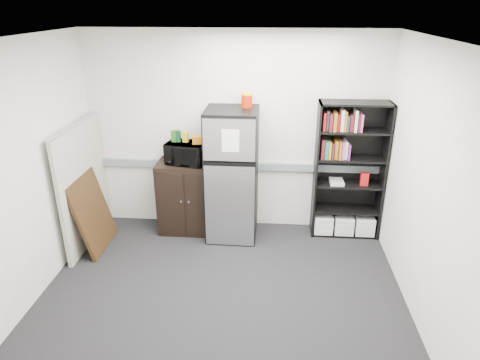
{
  "coord_description": "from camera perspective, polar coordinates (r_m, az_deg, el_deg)",
  "views": [
    {
      "loc": [
        0.51,
        -3.78,
        3.01
      ],
      "look_at": [
        0.14,
        0.9,
        1.03
      ],
      "focal_mm": 32.0,
      "sensor_mm": 36.0,
      "label": 1
    }
  ],
  "objects": [
    {
      "name": "floor",
      "position": [
        4.86,
        -2.55,
        -15.45
      ],
      "size": [
        4.0,
        4.0,
        0.0
      ],
      "primitive_type": "plane",
      "color": "black",
      "rests_on": "ground"
    },
    {
      "name": "wall_back",
      "position": [
        5.8,
        -0.69,
        6.2
      ],
      "size": [
        4.0,
        0.02,
        2.7
      ],
      "primitive_type": "cube",
      "color": "white",
      "rests_on": "floor"
    },
    {
      "name": "wall_right",
      "position": [
        4.39,
        24.01,
        -1.45
      ],
      "size": [
        0.02,
        3.5,
        2.7
      ],
      "primitive_type": "cube",
      "color": "white",
      "rests_on": "floor"
    },
    {
      "name": "wall_left",
      "position": [
        4.83,
        -27.12,
        0.14
      ],
      "size": [
        0.02,
        3.5,
        2.7
      ],
      "primitive_type": "cube",
      "color": "white",
      "rests_on": "floor"
    },
    {
      "name": "ceiling",
      "position": [
        3.83,
        -3.28,
        18.19
      ],
      "size": [
        4.0,
        3.5,
        0.02
      ],
      "primitive_type": "cube",
      "color": "white",
      "rests_on": "wall_back"
    },
    {
      "name": "electrical_raceway",
      "position": [
        5.91,
        -0.7,
        1.94
      ],
      "size": [
        3.92,
        0.05,
        0.1
      ],
      "primitive_type": "cube",
      "color": "gray",
      "rests_on": "wall_back"
    },
    {
      "name": "wall_note",
      "position": [
        5.78,
        -4.2,
        8.15
      ],
      "size": [
        0.14,
        0.0,
        0.1
      ],
      "primitive_type": "cube",
      "color": "white",
      "rests_on": "wall_back"
    },
    {
      "name": "bookshelf",
      "position": [
        5.83,
        14.29,
        1.04
      ],
      "size": [
        0.9,
        0.34,
        1.85
      ],
      "color": "black",
      "rests_on": "floor"
    },
    {
      "name": "cubicle_partition",
      "position": [
        5.85,
        -20.16,
        -0.69
      ],
      "size": [
        0.06,
        1.3,
        1.62
      ],
      "color": "#A09B8D",
      "rests_on": "floor"
    },
    {
      "name": "cabinet",
      "position": [
        5.95,
        -6.84,
        -2.22
      ],
      "size": [
        0.81,
        0.53,
        1.01
      ],
      "color": "black",
      "rests_on": "floor"
    },
    {
      "name": "microwave",
      "position": [
        5.7,
        -7.17,
        3.6
      ],
      "size": [
        0.56,
        0.43,
        0.28
      ],
      "primitive_type": "imported",
      "rotation": [
        0.0,
        0.0,
        -0.18
      ],
      "color": "black",
      "rests_on": "cabinet"
    },
    {
      "name": "snack_box_a",
      "position": [
        5.7,
        -8.78,
        5.8
      ],
      "size": [
        0.08,
        0.07,
        0.15
      ],
      "primitive_type": "cube",
      "rotation": [
        0.0,
        0.0,
        -0.25
      ],
      "color": "#265919",
      "rests_on": "microwave"
    },
    {
      "name": "snack_box_b",
      "position": [
        5.69,
        -8.29,
        5.8
      ],
      "size": [
        0.07,
        0.06,
        0.15
      ],
      "primitive_type": "cube",
      "rotation": [
        0.0,
        0.0,
        -0.08
      ],
      "color": "#0C351A",
      "rests_on": "microwave"
    },
    {
      "name": "snack_box_c",
      "position": [
        5.67,
        -7.28,
        5.74
      ],
      "size": [
        0.08,
        0.06,
        0.14
      ],
      "primitive_type": "cube",
      "rotation": [
        0.0,
        0.0,
        -0.17
      ],
      "color": "gold",
      "rests_on": "microwave"
    },
    {
      "name": "snack_bag",
      "position": [
        5.59,
        -5.43,
        5.37
      ],
      "size": [
        0.19,
        0.12,
        0.1
      ],
      "primitive_type": "cube",
      "rotation": [
        0.0,
        0.0,
        0.14
      ],
      "color": "#C66B13",
      "rests_on": "microwave"
    },
    {
      "name": "refrigerator",
      "position": [
        5.64,
        -1.08,
        0.67
      ],
      "size": [
        0.67,
        0.7,
        1.76
      ],
      "rotation": [
        0.0,
        0.0,
        -0.01
      ],
      "color": "black",
      "rests_on": "floor"
    },
    {
      "name": "coffee_can",
      "position": [
        5.46,
        0.92,
        10.69
      ],
      "size": [
        0.15,
        0.15,
        0.2
      ],
      "color": "#A11C07",
      "rests_on": "refrigerator"
    },
    {
      "name": "framed_poster",
      "position": [
        5.82,
        -19.06,
        -4.06
      ],
      "size": [
        0.29,
        0.78,
        0.98
      ],
      "rotation": [
        0.0,
        -0.25,
        0.0
      ],
      "color": "#301E0D",
      "rests_on": "floor"
    }
  ]
}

